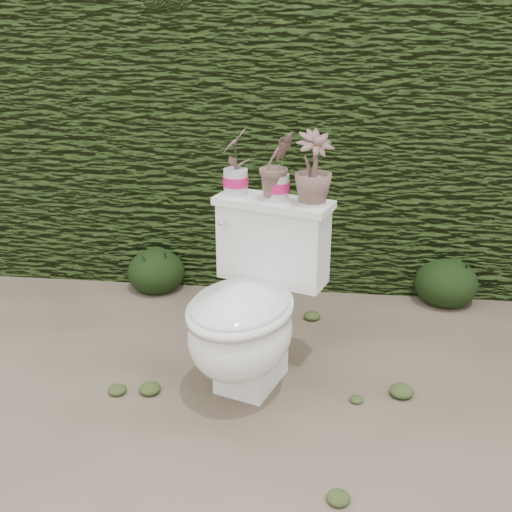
# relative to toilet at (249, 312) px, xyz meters

# --- Properties ---
(ground) EXTENTS (60.00, 60.00, 0.00)m
(ground) POSITION_rel_toilet_xyz_m (0.09, -0.13, -0.36)
(ground) COLOR #7F6E58
(ground) RESTS_ON ground
(hedge) EXTENTS (8.00, 1.00, 1.60)m
(hedge) POSITION_rel_toilet_xyz_m (0.09, 1.47, 0.44)
(hedge) COLOR #2B3F15
(hedge) RESTS_ON ground
(toilet) EXTENTS (0.65, 0.79, 0.78)m
(toilet) POSITION_rel_toilet_xyz_m (0.00, 0.00, 0.00)
(toilet) COLOR white
(toilet) RESTS_ON ground
(potted_plant_left) EXTENTS (0.11, 0.15, 0.27)m
(potted_plant_left) POSITION_rel_toilet_xyz_m (-0.09, 0.28, 0.56)
(potted_plant_left) COLOR #23631E
(potted_plant_left) RESTS_ON toilet
(potted_plant_center) EXTENTS (0.19, 0.18, 0.27)m
(potted_plant_center) POSITION_rel_toilet_xyz_m (0.09, 0.22, 0.56)
(potted_plant_center) COLOR #23631E
(potted_plant_center) RESTS_ON toilet
(potted_plant_right) EXTENTS (0.22, 0.22, 0.29)m
(potted_plant_right) POSITION_rel_toilet_xyz_m (0.24, 0.17, 0.56)
(potted_plant_right) COLOR #23631E
(potted_plant_right) RESTS_ON toilet
(liriope_clump_1) EXTENTS (0.33, 0.33, 0.26)m
(liriope_clump_1) POSITION_rel_toilet_xyz_m (-0.65, 0.92, -0.22)
(liriope_clump_1) COLOR black
(liriope_clump_1) RESTS_ON ground
(liriope_clump_2) EXTENTS (0.34, 0.34, 0.27)m
(liriope_clump_2) POSITION_rel_toilet_xyz_m (0.97, 0.94, -0.22)
(liriope_clump_2) COLOR black
(liriope_clump_2) RESTS_ON ground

